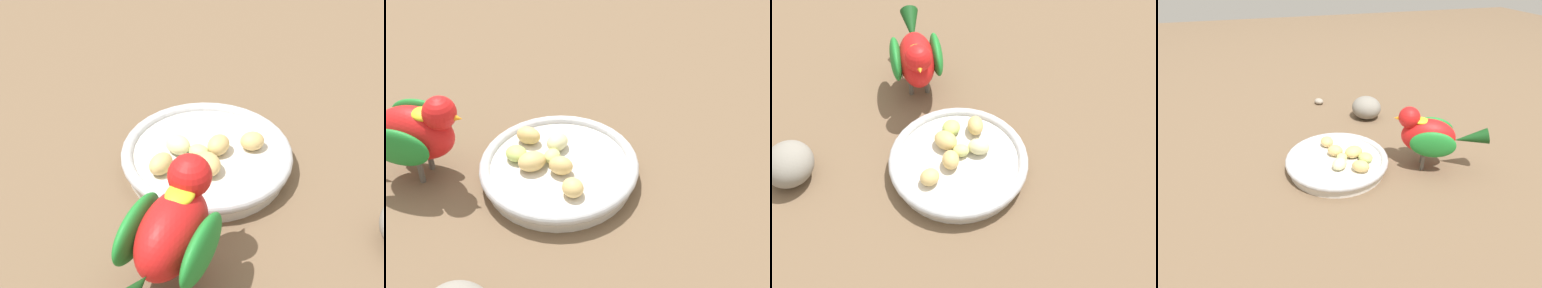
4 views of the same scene
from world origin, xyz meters
TOP-DOWN VIEW (x-y plane):
  - ground_plane at (0.00, 0.00)m, footprint 4.00×4.00m
  - feeding_bowl at (0.01, -0.01)m, footprint 0.22×0.22m
  - apple_piece_0 at (0.02, 0.03)m, footprint 0.04×0.05m
  - apple_piece_1 at (0.05, -0.01)m, footprint 0.04×0.04m
  - apple_piece_2 at (-0.04, -0.02)m, footprint 0.04×0.04m
  - apple_piece_3 at (-0.00, -0.01)m, footprint 0.04×0.04m
  - apple_piece_4 at (0.03, 0.00)m, footprint 0.03×0.03m
  - apple_piece_5 at (0.04, 0.05)m, footprint 0.04×0.04m
  - apple_piece_6 at (0.07, 0.03)m, footprint 0.04×0.04m
  - parrot at (0.06, 0.18)m, footprint 0.13×0.19m
  - rock_large at (-0.21, 0.14)m, footprint 0.11×0.11m

SIDE VIEW (x-z plane):
  - ground_plane at x=0.00m, z-range 0.00..0.00m
  - feeding_bowl at x=0.01m, z-range 0.00..0.03m
  - rock_large at x=-0.21m, z-range 0.00..0.06m
  - apple_piece_4 at x=0.03m, z-range 0.02..0.04m
  - apple_piece_5 at x=0.04m, z-range 0.02..0.04m
  - apple_piece_2 at x=-0.04m, z-range 0.02..0.05m
  - apple_piece_1 at x=0.05m, z-range 0.02..0.05m
  - apple_piece_0 at x=0.02m, z-range 0.02..0.05m
  - apple_piece_3 at x=0.00m, z-range 0.02..0.05m
  - apple_piece_6 at x=0.07m, z-range 0.02..0.05m
  - parrot at x=0.06m, z-range 0.01..0.15m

